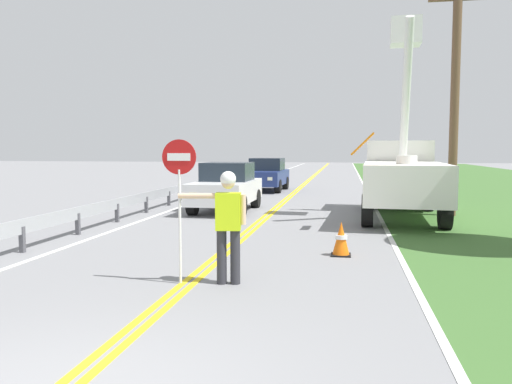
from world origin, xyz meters
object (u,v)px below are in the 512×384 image
object	(u,v)px
oncoming_sedan_nearest	(226,187)
oncoming_sedan_second	(267,175)
flagger_worker	(228,220)
traffic_cone_lead	(341,239)
utility_bucket_truck	(402,172)
stop_sign_paddle	(179,178)
utility_pole_near	(455,94)

from	to	relation	value
oncoming_sedan_nearest	oncoming_sedan_second	bearing A→B (deg)	89.54
flagger_worker	traffic_cone_lead	bearing A→B (deg)	54.95
oncoming_sedan_second	traffic_cone_lead	xyz separation A→B (m)	(3.97, -15.92, -0.50)
utility_bucket_truck	oncoming_sedan_second	world-z (taller)	utility_bucket_truck
stop_sign_paddle	oncoming_sedan_second	size ratio (longest dim) A/B	0.56
utility_bucket_truck	stop_sign_paddle	bearing A→B (deg)	-115.53
flagger_worker	utility_bucket_truck	bearing A→B (deg)	68.20
utility_bucket_truck	traffic_cone_lead	bearing A→B (deg)	-105.79
utility_bucket_truck	utility_pole_near	world-z (taller)	utility_pole_near
stop_sign_paddle	traffic_cone_lead	xyz separation A→B (m)	(2.55, 2.66, -1.37)
flagger_worker	utility_bucket_truck	world-z (taller)	utility_bucket_truck
utility_pole_near	oncoming_sedan_nearest	bearing A→B (deg)	-179.77
flagger_worker	oncoming_sedan_nearest	size ratio (longest dim) A/B	0.44
flagger_worker	oncoming_sedan_second	world-z (taller)	flagger_worker
stop_sign_paddle	oncoming_sedan_nearest	xyz separation A→B (m)	(-1.50, 9.67, -0.88)
flagger_worker	stop_sign_paddle	bearing A→B (deg)	-171.45
stop_sign_paddle	traffic_cone_lead	bearing A→B (deg)	46.25
utility_bucket_truck	traffic_cone_lead	world-z (taller)	utility_bucket_truck
stop_sign_paddle	utility_bucket_truck	distance (m)	10.21
utility_bucket_truck	utility_pole_near	size ratio (longest dim) A/B	0.92
oncoming_sedan_second	oncoming_sedan_nearest	bearing A→B (deg)	-90.46
oncoming_sedan_nearest	traffic_cone_lead	world-z (taller)	oncoming_sedan_nearest
stop_sign_paddle	traffic_cone_lead	world-z (taller)	stop_sign_paddle
utility_pole_near	traffic_cone_lead	distance (m)	8.66
flagger_worker	utility_pole_near	size ratio (longest dim) A/B	0.24
stop_sign_paddle	flagger_worker	bearing A→B (deg)	8.55
oncoming_sedan_second	utility_pole_near	xyz separation A→B (m)	(7.48, -8.87, 3.11)
stop_sign_paddle	oncoming_sedan_second	xyz separation A→B (m)	(-1.42, 18.58, -0.88)
utility_bucket_truck	oncoming_sedan_nearest	world-z (taller)	utility_bucket_truck
oncoming_sedan_second	stop_sign_paddle	bearing A→B (deg)	-85.61
utility_pole_near	utility_bucket_truck	bearing A→B (deg)	-163.24
oncoming_sedan_second	utility_bucket_truck	bearing A→B (deg)	-58.15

